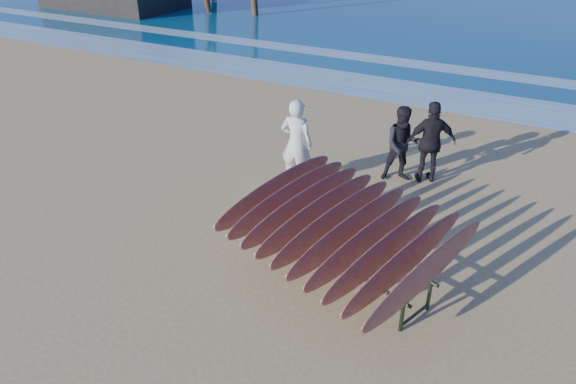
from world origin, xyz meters
name	(u,v)px	position (x,y,z in m)	size (l,w,h in m)	color
ground	(265,262)	(0.00, 0.00, 0.00)	(120.00, 120.00, 0.00)	tan
foam_near	(429,96)	(0.00, 10.00, 0.01)	(160.00, 160.00, 0.00)	white
foam_far	(455,69)	(0.00, 13.50, 0.01)	(160.00, 160.00, 0.00)	white
surfboard_rack	(341,228)	(1.19, 0.34, 0.86)	(3.88, 3.61, 1.37)	#1C2E1F
person_white	(297,143)	(-0.87, 2.72, 0.94)	(0.69, 0.45, 1.89)	silver
person_dark_a	(403,144)	(1.00, 3.99, 0.83)	(0.80, 0.63, 1.65)	black
person_dark_b	(431,142)	(1.52, 4.23, 0.89)	(1.04, 0.43, 1.78)	black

